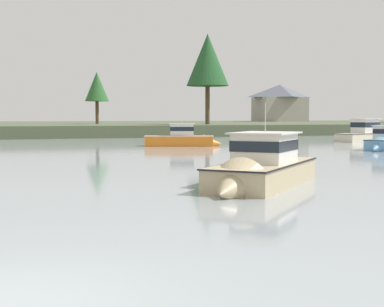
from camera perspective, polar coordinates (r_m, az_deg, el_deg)
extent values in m
plane|color=#939EA3|center=(8.54, -18.97, -14.46)|extent=(516.91, 516.91, 0.00)
cube|color=#4C563D|center=(94.74, -17.71, 2.58)|extent=(232.61, 59.03, 1.48)
cube|color=orange|center=(48.58, -1.36, 1.03)|extent=(6.24, 3.53, 1.42)
cone|color=orange|center=(48.62, 2.15, 1.03)|extent=(2.09, 2.09, 1.67)
cube|color=silver|center=(48.55, -1.36, 1.83)|extent=(6.38, 3.64, 0.05)
cube|color=silver|center=(48.53, -1.04, 2.47)|extent=(2.38, 2.02, 1.02)
cube|color=#19232D|center=(48.53, -1.04, 2.59)|extent=(2.43, 2.06, 0.37)
cube|color=beige|center=(48.52, -1.04, 3.10)|extent=(2.68, 2.32, 0.06)
cylinder|color=silver|center=(48.52, -1.04, 3.54)|extent=(0.03, 0.03, 0.67)
cube|color=tan|center=(21.34, 7.48, -2.74)|extent=(6.40, 6.61, 1.36)
cone|color=tan|center=(18.14, 4.08, -3.90)|extent=(2.85, 2.84, 2.11)
cube|color=black|center=(21.27, 7.49, -1.00)|extent=(6.57, 6.77, 0.05)
cube|color=silver|center=(21.34, 7.60, 0.57)|extent=(3.15, 3.19, 1.10)
cube|color=#19232D|center=(21.33, 7.60, 0.87)|extent=(3.22, 3.25, 0.40)
cube|color=beige|center=(21.31, 7.61, 2.13)|extent=(3.59, 3.62, 0.06)
cylinder|color=silver|center=(21.30, 7.63, 3.75)|extent=(0.03, 0.03, 1.15)
cube|color=beige|center=(60.51, 17.26, 1.41)|extent=(7.31, 4.79, 1.33)
cone|color=beige|center=(63.52, 18.93, 1.49)|extent=(2.58, 2.57, 1.95)
cube|color=black|center=(60.48, 17.27, 2.01)|extent=(7.47, 4.92, 0.05)
cube|color=silver|center=(60.94, 17.56, 2.73)|extent=(3.30, 2.72, 1.45)
cube|color=#19232D|center=(60.93, 17.56, 2.87)|extent=(3.37, 2.78, 0.52)
cube|color=beige|center=(60.93, 17.57, 3.44)|extent=(3.72, 3.11, 0.06)
cylinder|color=silver|center=(60.93, 17.58, 4.02)|extent=(0.03, 0.03, 1.16)
cone|color=#669ECC|center=(43.41, 18.63, 0.46)|extent=(2.38, 2.41, 1.79)
cylinder|color=brown|center=(77.13, 1.62, 6.31)|extent=(0.62, 0.62, 8.77)
cone|color=#235128|center=(77.46, 1.63, 9.71)|extent=(5.90, 5.90, 7.21)
cylinder|color=brown|center=(82.42, -9.83, 4.95)|extent=(0.50, 0.50, 5.45)
cone|color=#2D602D|center=(82.52, -9.86, 6.87)|extent=(3.52, 3.52, 4.30)
cube|color=#9E998E|center=(119.90, 9.09, 4.55)|extent=(9.92, 7.70, 5.15)
pyramid|color=#565B66|center=(120.01, 9.11, 6.43)|extent=(10.71, 8.32, 2.73)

